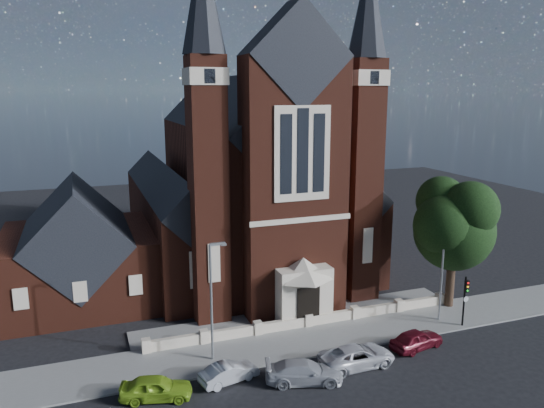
# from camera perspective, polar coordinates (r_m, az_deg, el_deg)

# --- Properties ---
(ground) EXTENTS (120.00, 120.00, 0.00)m
(ground) POSITION_cam_1_polar(r_m,az_deg,el_deg) (48.52, -0.25, -9.05)
(ground) COLOR black
(ground) RESTS_ON ground
(pavement_strip) EXTENTS (60.00, 5.00, 0.12)m
(pavement_strip) POSITION_cam_1_polar(r_m,az_deg,el_deg) (39.64, 5.08, -14.18)
(pavement_strip) COLOR slate
(pavement_strip) RESTS_ON ground
(forecourt_paving) EXTENTS (26.00, 3.00, 0.14)m
(forecourt_paving) POSITION_cam_1_polar(r_m,az_deg,el_deg) (42.94, 2.77, -11.99)
(forecourt_paving) COLOR slate
(forecourt_paving) RESTS_ON ground
(forecourt_wall) EXTENTS (24.00, 0.40, 0.90)m
(forecourt_wall) POSITION_cam_1_polar(r_m,az_deg,el_deg) (41.28, 3.87, -13.05)
(forecourt_wall) COLOR beige
(forecourt_wall) RESTS_ON ground
(church) EXTENTS (20.01, 34.90, 29.20)m
(church) POSITION_cam_1_polar(r_m,az_deg,el_deg) (53.60, -3.15, 2.07)
(church) COLOR #542316
(church) RESTS_ON ground
(parish_hall) EXTENTS (12.00, 12.20, 10.24)m
(parish_hall) POSITION_cam_1_polar(r_m,az_deg,el_deg) (47.52, -20.10, -5.17)
(parish_hall) COLOR #542316
(parish_hall) RESTS_ON ground
(street_tree) EXTENTS (6.40, 6.60, 10.70)m
(street_tree) POSITION_cam_1_polar(r_m,az_deg,el_deg) (44.73, 19.36, -2.25)
(street_tree) COLOR black
(street_tree) RESTS_ON ground
(street_lamp_left) EXTENTS (1.16, 0.22, 8.09)m
(street_lamp_left) POSITION_cam_1_polar(r_m,az_deg,el_deg) (34.91, -6.42, -9.72)
(street_lamp_left) COLOR gray
(street_lamp_left) RESTS_ON ground
(street_lamp_right) EXTENTS (1.16, 0.22, 8.09)m
(street_lamp_right) POSITION_cam_1_polar(r_m,az_deg,el_deg) (42.56, 17.96, -6.18)
(street_lamp_right) COLOR gray
(street_lamp_right) RESTS_ON ground
(traffic_signal) EXTENTS (0.28, 0.42, 4.00)m
(traffic_signal) POSITION_cam_1_polar(r_m,az_deg,el_deg) (42.64, 20.07, -9.18)
(traffic_signal) COLOR black
(traffic_signal) RESTS_ON ground
(car_lime_van) EXTENTS (4.42, 2.66, 1.41)m
(car_lime_van) POSITION_cam_1_polar(r_m,az_deg,el_deg) (33.11, -12.37, -18.76)
(car_lime_van) COLOR #88B925
(car_lime_van) RESTS_ON ground
(car_silver_a) EXTENTS (3.93, 2.13, 1.23)m
(car_silver_a) POSITION_cam_1_polar(r_m,az_deg,el_deg) (34.18, -4.65, -17.61)
(car_silver_a) COLOR #B3B5BB
(car_silver_a) RESTS_ON ground
(car_silver_b) EXTENTS (5.10, 3.22, 1.38)m
(car_silver_b) POSITION_cam_1_polar(r_m,az_deg,el_deg) (34.04, 3.46, -17.58)
(car_silver_b) COLOR #AFB1B7
(car_silver_b) RESTS_ON ground
(car_white_suv) EXTENTS (5.10, 2.48, 1.40)m
(car_white_suv) POSITION_cam_1_polar(r_m,az_deg,el_deg) (36.11, 9.14, -15.85)
(car_white_suv) COLOR white
(car_white_suv) RESTS_ON ground
(car_dark_red) EXTENTS (4.29, 2.42, 1.38)m
(car_dark_red) POSITION_cam_1_polar(r_m,az_deg,el_deg) (39.13, 15.28, -13.85)
(car_dark_red) COLOR maroon
(car_dark_red) RESTS_ON ground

